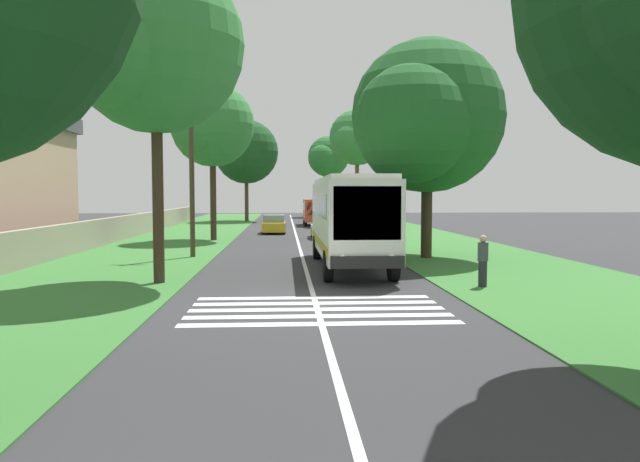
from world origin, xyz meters
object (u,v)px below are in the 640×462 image
(utility_pole, at_px, (192,170))
(roadside_tree_left_2, at_px, (245,154))
(coach_bus, at_px, (349,216))
(roadside_tree_right_0, at_px, (327,158))
(trailing_car_0, at_px, (325,229))
(trailing_car_1, at_px, (274,225))
(trailing_minibus_0, at_px, (315,209))
(roadside_tree_left_3, at_px, (211,128))
(roadside_tree_right_3, at_px, (356,139))
(pedestrian, at_px, (483,260))
(roadside_tree_left_0, at_px, (151,50))
(roadside_tree_right_2, at_px, (423,121))

(utility_pole, bearing_deg, roadside_tree_left_2, -0.17)
(coach_bus, xyz_separation_m, roadside_tree_right_0, (55.75, -3.07, 5.68))
(trailing_car_0, bearing_deg, coach_bus, 179.56)
(trailing_car_1, bearing_deg, roadside_tree_right_0, -11.05)
(trailing_car_0, bearing_deg, roadside_tree_left_2, 15.25)
(trailing_minibus_0, relative_size, roadside_tree_left_3, 0.59)
(roadside_tree_right_3, xyz_separation_m, pedestrian, (-39.06, 0.47, -7.42))
(trailing_car_0, relative_size, roadside_tree_left_0, 0.39)
(trailing_minibus_0, bearing_deg, pedestrian, -174.89)
(roadside_tree_left_3, xyz_separation_m, utility_pole, (-10.87, -0.33, -3.16))
(roadside_tree_right_2, bearing_deg, utility_pole, 84.46)
(coach_bus, xyz_separation_m, pedestrian, (-5.58, -3.79, -1.24))
(trailing_minibus_0, bearing_deg, roadside_tree_left_0, 168.91)
(trailing_car_0, relative_size, pedestrian, 2.54)
(utility_pole, bearing_deg, trailing_car_1, -11.46)
(roadside_tree_left_2, relative_size, roadside_tree_right_3, 1.00)
(trailing_minibus_0, bearing_deg, utility_pole, 165.85)
(roadside_tree_left_0, xyz_separation_m, roadside_tree_right_0, (59.73, -10.17, -0.06))
(trailing_car_1, xyz_separation_m, roadside_tree_left_3, (-6.92, 3.94, 6.71))
(roadside_tree_left_2, bearing_deg, trailing_car_0, -164.75)
(roadside_tree_left_3, distance_m, roadside_tree_right_2, 16.40)
(roadside_tree_left_2, distance_m, roadside_tree_left_3, 27.46)
(coach_bus, distance_m, roadside_tree_right_2, 6.71)
(roadside_tree_left_3, xyz_separation_m, roadside_tree_right_2, (-11.92, -11.23, -0.89))
(roadside_tree_left_0, bearing_deg, pedestrian, -98.35)
(coach_bus, bearing_deg, roadside_tree_right_0, -3.16)
(trailing_minibus_0, xyz_separation_m, roadside_tree_left_2, (9.14, 7.24, 5.94))
(roadside_tree_right_2, height_order, pedestrian, roadside_tree_right_2)
(roadside_tree_right_3, distance_m, utility_pole, 31.43)
(roadside_tree_left_2, bearing_deg, roadside_tree_right_0, -37.74)
(pedestrian, bearing_deg, roadside_tree_left_3, 28.16)
(roadside_tree_left_0, bearing_deg, roadside_tree_left_3, 0.92)
(roadside_tree_left_0, distance_m, roadside_tree_right_2, 13.25)
(roadside_tree_left_0, distance_m, pedestrian, 13.03)
(trailing_car_0, distance_m, utility_pole, 14.72)
(trailing_car_0, bearing_deg, roadside_tree_right_2, -164.56)
(roadside_tree_right_3, bearing_deg, roadside_tree_left_3, 147.30)
(roadside_tree_left_0, distance_m, roadside_tree_right_3, 39.15)
(roadside_tree_right_0, distance_m, pedestrian, 61.72)
(roadside_tree_left_3, distance_m, roadside_tree_right_0, 41.76)
(roadside_tree_right_3, bearing_deg, roadside_tree_right_2, 179.18)
(trailing_minibus_0, distance_m, roadside_tree_right_0, 23.15)
(coach_bus, relative_size, trailing_car_1, 2.60)
(utility_pole, bearing_deg, roadside_tree_right_3, -21.32)
(coach_bus, xyz_separation_m, roadside_tree_left_2, (42.78, 6.96, 5.34))
(roadside_tree_left_2, height_order, utility_pole, roadside_tree_left_2)
(roadside_tree_left_0, height_order, roadside_tree_left_2, roadside_tree_left_2)
(roadside_tree_right_2, distance_m, roadside_tree_right_3, 30.14)
(trailing_car_0, relative_size, trailing_minibus_0, 0.72)
(coach_bus, height_order, roadside_tree_left_3, roadside_tree_left_3)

